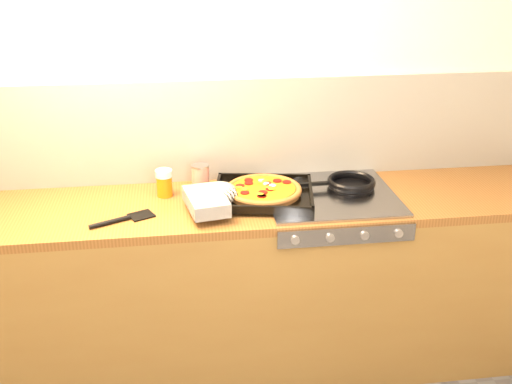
{
  "coord_description": "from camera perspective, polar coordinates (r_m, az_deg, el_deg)",
  "views": [
    {
      "loc": [
        -0.24,
        -1.39,
        2.01
      ],
      "look_at": [
        0.1,
        1.08,
        0.95
      ],
      "focal_mm": 42.0,
      "sensor_mm": 36.0,
      "label": 1
    }
  ],
  "objects": [
    {
      "name": "room_shell",
      "position": [
        2.92,
        -2.78,
        5.87
      ],
      "size": [
        3.2,
        3.2,
        3.2
      ],
      "color": "white",
      "rests_on": "ground"
    },
    {
      "name": "counter_run",
      "position": [
        2.95,
        -1.99,
        -8.91
      ],
      "size": [
        3.2,
        0.62,
        0.9
      ],
      "color": "olive",
      "rests_on": "ground"
    },
    {
      "name": "stovetop",
      "position": [
        2.81,
        7.03,
        -0.31
      ],
      "size": [
        0.6,
        0.56,
        0.02
      ],
      "primitive_type": "cube",
      "color": "gray",
      "rests_on": "counter_run"
    },
    {
      "name": "pizza_on_tray",
      "position": [
        2.71,
        -0.78,
        -0.1
      ],
      "size": [
        0.62,
        0.49,
        0.08
      ],
      "color": "black",
      "rests_on": "stovetop"
    },
    {
      "name": "frying_pan",
      "position": [
        2.88,
        8.95,
        0.82
      ],
      "size": [
        0.38,
        0.23,
        0.04
      ],
      "color": "black",
      "rests_on": "stovetop"
    },
    {
      "name": "tomato_can",
      "position": [
        2.87,
        -5.31,
        1.45
      ],
      "size": [
        0.09,
        0.09,
        0.12
      ],
      "color": "#A41B0D",
      "rests_on": "counter_run"
    },
    {
      "name": "juice_glass",
      "position": [
        2.81,
        -8.73,
        0.88
      ],
      "size": [
        0.08,
        0.08,
        0.13
      ],
      "color": "orange",
      "rests_on": "counter_run"
    },
    {
      "name": "wooden_spoon",
      "position": [
        2.95,
        1.17,
        1.09
      ],
      "size": [
        0.3,
        0.09,
        0.02
      ],
      "color": "#9A6F41",
      "rests_on": "counter_run"
    },
    {
      "name": "black_spatula",
      "position": [
        2.61,
        -12.53,
        -2.54
      ],
      "size": [
        0.28,
        0.17,
        0.02
      ],
      "color": "black",
      "rests_on": "counter_run"
    }
  ]
}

